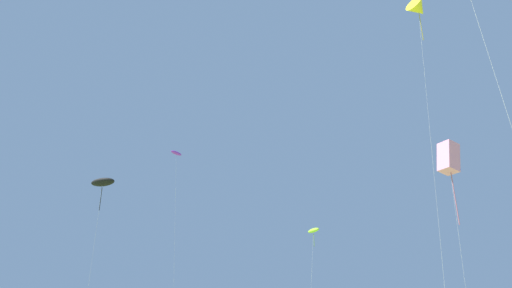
{
  "coord_description": "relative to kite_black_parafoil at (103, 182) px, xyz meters",
  "views": [
    {
      "loc": [
        4.01,
        -3.21,
        1.64
      ],
      "look_at": [
        0.0,
        32.0,
        15.49
      ],
      "focal_mm": 31.76,
      "sensor_mm": 36.0,
      "label": 1
    }
  ],
  "objects": [
    {
      "name": "kite_pink_box",
      "position": [
        39.2,
        -15.86,
        -3.76
      ],
      "size": [
        2.28,
        2.15,
        16.4
      ],
      "color": "pink",
      "rests_on": "ground"
    },
    {
      "name": "kite_black_parafoil",
      "position": [
        0.0,
        0.0,
        0.0
      ],
      "size": [
        4.0,
        3.01,
        19.39
      ],
      "color": "black",
      "rests_on": "ground"
    },
    {
      "name": "kite_purple_parafoil",
      "position": [
        8.28,
        4.71,
        5.41
      ],
      "size": [
        2.19,
        2.2,
        24.51
      ],
      "color": "purple",
      "rests_on": "ground"
    },
    {
      "name": "kite_yellow_delta",
      "position": [
        37.4,
        -19.93,
        9.12
      ],
      "size": [
        3.22,
        3.07,
        28.88
      ],
      "color": "yellow",
      "rests_on": "ground"
    },
    {
      "name": "kite_lime_parafoil",
      "position": [
        27.33,
        -2.99,
        -7.51
      ],
      "size": [
        1.9,
        2.82,
        11.56
      ],
      "color": "#99DB2D",
      "rests_on": "ground"
    }
  ]
}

